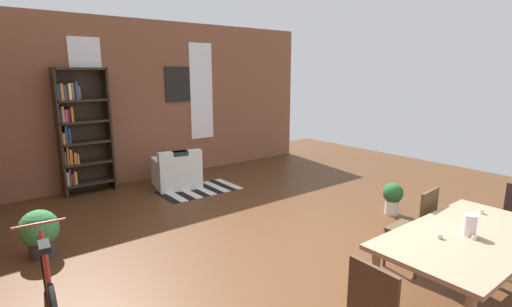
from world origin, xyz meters
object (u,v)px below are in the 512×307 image
vase_on_table (470,225)px  bicycle_second (49,293)px  armchair_white (177,173)px  potted_plant_window (39,231)px  bookshelf_tall (80,130)px  dining_chair_far_right (417,226)px  dining_table (468,244)px  potted_plant_corner (393,196)px

vase_on_table → bicycle_second: vase_on_table is taller
vase_on_table → armchair_white: vase_on_table is taller
vase_on_table → potted_plant_window: (-2.80, 3.61, -0.55)m
vase_on_table → bookshelf_tall: (-1.71, 5.89, 0.29)m
dining_chair_far_right → potted_plant_window: dining_chair_far_right is taller
dining_table → armchair_white: 5.21m
potted_plant_window → dining_table: bearing=-52.1°
dining_table → bookshelf_tall: size_ratio=0.82×
vase_on_table → armchair_white: 5.23m
vase_on_table → potted_plant_window: size_ratio=0.32×
dining_chair_far_right → potted_plant_corner: bearing=40.2°
dining_chair_far_right → armchair_white: (-0.66, 4.49, -0.23)m
bicycle_second → armchair_white: bearing=48.6°
dining_table → bookshelf_tall: 6.16m
potted_plant_corner → potted_plant_window: bearing=158.4°
dining_table → vase_on_table: size_ratio=9.76×
dining_chair_far_right → potted_plant_corner: dining_chair_far_right is taller
dining_table → armchair_white: bearing=92.6°
potted_plant_corner → bicycle_second: bearing=176.6°
potted_plant_window → dining_chair_far_right: bearing=-42.0°
bookshelf_tall → potted_plant_corner: 5.42m
vase_on_table → bookshelf_tall: size_ratio=0.08×
dining_table → armchair_white: (-0.24, 5.19, -0.41)m
bookshelf_tall → bicycle_second: bookshelf_tall is taller
dining_chair_far_right → potted_plant_corner: (1.31, 1.11, -0.23)m
bicycle_second → potted_plant_corner: bearing=-3.4°
dining_chair_far_right → potted_plant_window: 4.35m
dining_table → vase_on_table: bearing=-180.0°
dining_table → potted_plant_corner: (1.73, 1.81, -0.41)m
dining_chair_far_right → armchair_white: bearing=98.3°
bicycle_second → potted_plant_corner: size_ratio=3.41×
dining_table → vase_on_table: vase_on_table is taller
potted_plant_window → bicycle_second: bearing=-96.0°
potted_plant_corner → potted_plant_window: (-4.55, 1.80, 0.04)m
dining_table → bookshelf_tall: bookshelf_tall is taller
armchair_white → potted_plant_corner: armchair_white is taller
dining_chair_far_right → bicycle_second: (-3.39, 1.39, -0.18)m
dining_chair_far_right → bicycle_second: dining_chair_far_right is taller
armchair_white → potted_plant_window: (-2.57, -1.58, 0.04)m
dining_table → potted_plant_corner: size_ratio=3.69×
potted_plant_corner → dining_chair_far_right: bearing=-139.8°
vase_on_table → potted_plant_window: 4.60m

